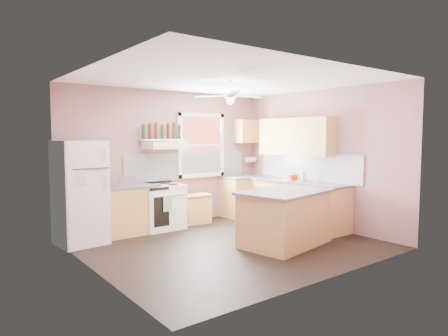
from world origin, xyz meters
TOP-DOWN VIEW (x-y plane):
  - floor at (0.00, 0.00)m, footprint 4.50×4.50m
  - ceiling at (0.00, 0.00)m, footprint 4.50×4.50m
  - wall_back at (0.00, 2.02)m, footprint 4.50×0.05m
  - wall_right at (2.27, 0.00)m, footprint 0.05×4.00m
  - wall_left at (-2.27, 0.00)m, footprint 0.05×4.00m
  - backsplash_back at (0.45, 1.99)m, footprint 2.90×0.03m
  - backsplash_right at (2.23, 0.30)m, footprint 0.03×2.60m
  - window_view at (0.75, 1.98)m, footprint 1.00×0.02m
  - window_frame at (0.75, 1.96)m, footprint 1.16×0.07m
  - refrigerator at (-1.95, 1.54)m, footprint 0.79×0.77m
  - base_cabinet_left at (-1.06, 1.70)m, footprint 0.90×0.60m
  - counter_left at (-1.06, 1.70)m, footprint 0.92×0.62m
  - toaster at (-1.10, 1.61)m, footprint 0.31×0.23m
  - stove at (-0.37, 1.69)m, footprint 0.80×0.65m
  - range_hood at (-0.23, 1.75)m, footprint 0.78×0.50m
  - bottle_shelf at (-0.23, 1.87)m, footprint 0.90×0.26m
  - cart at (0.46, 1.71)m, footprint 0.57×0.42m
  - base_cabinet_corner at (1.75, 1.70)m, footprint 1.00×0.60m
  - base_cabinet_right at (1.95, 0.30)m, footprint 0.60×2.20m
  - counter_corner at (1.75, 1.70)m, footprint 1.02×0.62m
  - counter_right at (1.94, 0.30)m, footprint 0.62×2.22m
  - sink at (1.94, 0.50)m, footprint 0.55×0.45m
  - faucet at (2.10, 0.50)m, footprint 0.03×0.03m
  - upper_cabinet_right at (2.08, 0.50)m, footprint 0.33×1.80m
  - upper_cabinet_corner at (1.95, 1.83)m, footprint 0.60×0.33m
  - paper_towel at (2.07, 1.86)m, footprint 0.26×0.12m
  - island at (0.73, -0.55)m, footprint 1.62×1.19m
  - island_top at (0.73, -0.55)m, footprint 1.72×1.29m
  - ceiling_fan_hub at (0.00, 0.00)m, footprint 0.20×0.20m
  - soap_bottle at (1.99, 0.20)m, footprint 0.13×0.13m
  - red_caddy at (2.06, 0.54)m, footprint 0.19×0.14m
  - wine_bottles at (-0.23, 1.87)m, footprint 0.86×0.06m

SIDE VIEW (x-z plane):
  - floor at x=0.00m, z-range 0.00..0.00m
  - cart at x=0.46m, z-range 0.00..0.54m
  - base_cabinet_left at x=-1.06m, z-range 0.00..0.86m
  - stove at x=-0.37m, z-range 0.00..0.86m
  - base_cabinet_corner at x=1.75m, z-range 0.00..0.86m
  - base_cabinet_right at x=1.95m, z-range 0.00..0.86m
  - island at x=0.73m, z-range 0.00..0.86m
  - refrigerator at x=-1.95m, z-range 0.00..1.72m
  - counter_left at x=-1.06m, z-range 0.86..0.90m
  - counter_corner at x=1.75m, z-range 0.86..0.90m
  - counter_right at x=1.94m, z-range 0.86..0.90m
  - island_top at x=0.73m, z-range 0.86..0.90m
  - sink at x=1.94m, z-range 0.88..0.91m
  - red_caddy at x=2.06m, z-range 0.90..1.00m
  - faucet at x=2.10m, z-range 0.90..1.04m
  - toaster at x=-1.10m, z-range 0.90..1.08m
  - soap_bottle at x=1.99m, z-range 0.90..1.14m
  - backsplash_back at x=0.45m, z-range 0.90..1.45m
  - backsplash_right at x=2.23m, z-range 0.90..1.45m
  - paper_towel at x=2.07m, z-range 1.19..1.31m
  - wall_back at x=0.00m, z-range 0.00..2.70m
  - wall_right at x=2.27m, z-range 0.00..2.70m
  - wall_left at x=-2.27m, z-range 0.00..2.70m
  - window_view at x=0.75m, z-range 1.00..2.20m
  - window_frame at x=0.75m, z-range 0.92..2.28m
  - range_hood at x=-0.23m, z-range 1.55..1.69m
  - bottle_shelf at x=-0.23m, z-range 1.71..1.73m
  - upper_cabinet_right at x=2.08m, z-range 1.40..2.16m
  - wine_bottles at x=-0.23m, z-range 1.72..2.03m
  - upper_cabinet_corner at x=1.95m, z-range 1.64..2.16m
  - ceiling_fan_hub at x=0.00m, z-range 2.41..2.49m
  - ceiling at x=0.00m, z-range 2.70..2.70m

